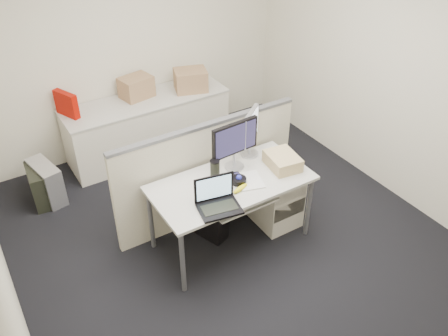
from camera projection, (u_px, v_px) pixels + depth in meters
floor at (231, 240)px, 4.79m from camera, size 4.00×4.50×0.01m
wall_back at (129, 42)px, 5.58m from camera, size 4.00×0.02×2.70m
wall_right at (395, 72)px, 4.88m from camera, size 0.02×4.50×2.70m
desk at (231, 187)px, 4.41m from camera, size 1.50×0.75×0.73m
keyboard_tray at (242, 201)px, 4.31m from camera, size 0.62×0.32×0.02m
drawer_pedestal at (273, 194)px, 4.88m from camera, size 0.40×0.55×0.65m
cubicle_partition at (207, 174)px, 4.78m from camera, size 2.00×0.06×1.10m
back_counter at (148, 127)px, 5.92m from camera, size 2.00×0.60×0.72m
monitor_main at (235, 146)px, 4.42m from camera, size 0.50×0.22×0.49m
monitor_small at (250, 134)px, 4.61m from camera, size 0.42×0.39×0.47m
laptop at (219, 197)px, 3.97m from camera, size 0.40×0.33×0.27m
trackball at (239, 180)px, 4.34m from camera, size 0.16×0.16×0.05m
desk_phone at (278, 156)px, 4.67m from camera, size 0.25×0.23×0.06m
paper_stack at (250, 180)px, 4.38m from camera, size 0.29×0.33×0.01m
sticky_pad at (259, 185)px, 4.32m from camera, size 0.09×0.09×0.01m
travel_mug at (215, 170)px, 4.36m from camera, size 0.11×0.11×0.19m
banana at (240, 188)px, 4.25m from camera, size 0.19×0.09×0.04m
cellphone at (237, 175)px, 4.44m from camera, size 0.06×0.11×0.01m
manila_folders at (283, 161)px, 4.54m from camera, size 0.31×0.37×0.13m
keyboard at (235, 199)px, 4.30m from camera, size 0.45×0.26×0.02m
pc_tower_desk at (208, 219)px, 4.76m from camera, size 0.29×0.44×0.38m
pc_tower_spare_dark at (39, 186)px, 5.18m from camera, size 0.21×0.46×0.42m
pc_tower_spare_silver at (47, 182)px, 5.20m from camera, size 0.29×0.51×0.45m
cardboard_box_left at (136, 88)px, 5.70m from camera, size 0.41×0.34×0.28m
cardboard_box_right at (191, 81)px, 5.86m from camera, size 0.46×0.41×0.28m
red_binder at (67, 105)px, 5.31m from camera, size 0.20×0.33×0.30m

